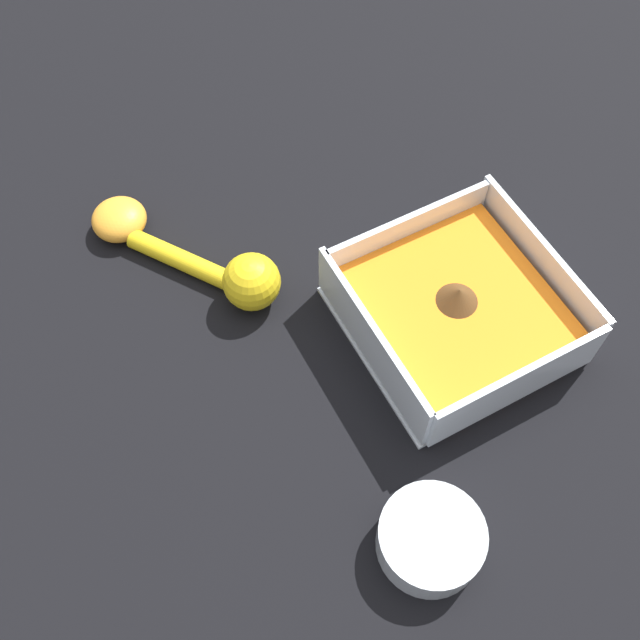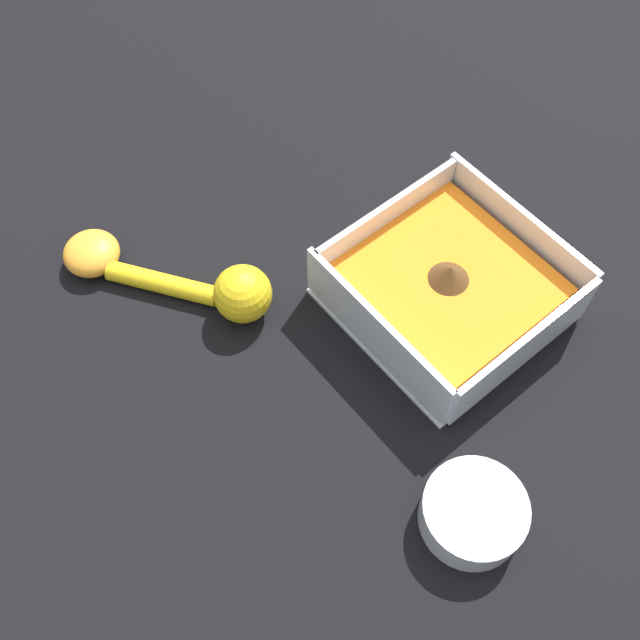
{
  "view_description": "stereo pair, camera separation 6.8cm",
  "coord_description": "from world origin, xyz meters",
  "views": [
    {
      "loc": [
        0.26,
        -0.28,
        0.62
      ],
      "look_at": [
        -0.04,
        -0.12,
        0.03
      ],
      "focal_mm": 42.0,
      "sensor_mm": 36.0,
      "label": 1
    },
    {
      "loc": [
        0.22,
        -0.34,
        0.62
      ],
      "look_at": [
        -0.04,
        -0.12,
        0.03
      ],
      "focal_mm": 42.0,
      "sensor_mm": 36.0,
      "label": 2
    }
  ],
  "objects": [
    {
      "name": "lemon_half",
      "position": [
        -0.26,
        -0.24,
        0.02
      ],
      "size": [
        0.06,
        0.06,
        0.03
      ],
      "color": "orange",
      "rests_on": "ground_plane"
    },
    {
      "name": "spice_bowl",
      "position": [
        0.17,
        -0.13,
        0.02
      ],
      "size": [
        0.09,
        0.09,
        0.04
      ],
      "color": "silver",
      "rests_on": "ground_plane"
    },
    {
      "name": "ground_plane",
      "position": [
        0.0,
        0.0,
        0.0
      ],
      "size": [
        4.0,
        4.0,
        0.0
      ],
      "primitive_type": "plane",
      "color": "black"
    },
    {
      "name": "lemon_squeezer",
      "position": [
        -0.13,
        -0.16,
        0.02
      ],
      "size": [
        0.15,
        0.12,
        0.06
      ],
      "rotation": [
        0.0,
        0.0,
        0.6
      ],
      "color": "yellow",
      "rests_on": "ground_plane"
    },
    {
      "name": "square_dish",
      "position": [
        0.0,
        0.0,
        0.02
      ],
      "size": [
        0.19,
        0.19,
        0.07
      ],
      "color": "silver",
      "rests_on": "ground_plane"
    }
  ]
}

